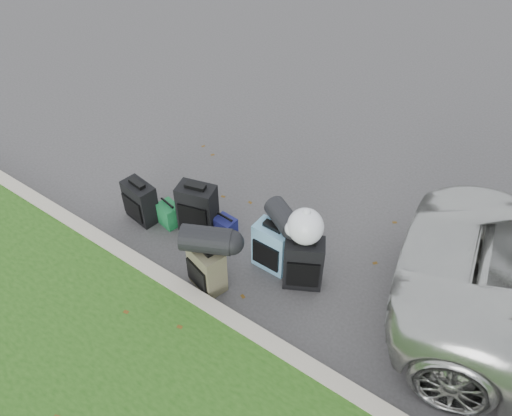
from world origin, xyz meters
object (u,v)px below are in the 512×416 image
Objects in this scene: suitcase_large_black_right at (303,263)px; suitcase_olive at (207,268)px; suitcase_teal at (273,247)px; suitcase_small_black at (141,202)px; tote_navy at (226,227)px; suitcase_large_black_left at (198,208)px; tote_green at (169,214)px.

suitcase_olive is at bearing -171.41° from suitcase_large_black_right.
suitcase_small_black is at bearing -170.18° from suitcase_teal.
suitcase_teal is 2.24× the size of tote_navy.
suitcase_large_black_right is (0.86, 0.66, 0.04)m from suitcase_olive.
suitcase_large_black_left is 1.17× the size of suitcase_olive.
suitcase_large_black_left reaches higher than tote_navy.
tote_green is at bearing -173.22° from suitcase_large_black_left.
suitcase_olive is at bearing -14.03° from tote_green.
tote_navy is at bearing 146.47° from suitcase_large_black_right.
suitcase_small_black is at bearing 158.04° from suitcase_large_black_right.
tote_navy is at bearing 30.08° from tote_green.
suitcase_large_black_left is at bearing 29.22° from suitcase_small_black.
suitcase_small_black is 0.79m from suitcase_large_black_left.
suitcase_large_black_right is (1.56, -0.00, -0.01)m from suitcase_large_black_left.
suitcase_olive is 0.84m from tote_navy.
suitcase_large_black_right is 2.39× the size of tote_navy.
suitcase_olive reaches higher than suitcase_small_black.
tote_green is (-1.07, 0.51, -0.13)m from suitcase_olive.
suitcase_large_black_left is 0.96m from suitcase_olive.
suitcase_large_black_left is 0.44m from tote_green.
suitcase_olive reaches higher than tote_navy.
suitcase_large_black_left is at bearing 33.98° from tote_green.
suitcase_large_black_right is at bearing 15.10° from suitcase_small_black.
suitcase_large_black_left is 0.42m from tote_navy.
suitcase_small_black reaches higher than tote_green.
suitcase_teal is 0.44m from suitcase_large_black_right.
tote_navy is at bearing -1.29° from suitcase_large_black_left.
suitcase_teal is at bearing -14.76° from suitcase_large_black_left.
suitcase_teal is 0.78m from tote_navy.
tote_navy is (-0.76, 0.07, -0.17)m from suitcase_teal.
suitcase_large_black_left is at bearing -162.47° from tote_navy.
tote_green is 0.77m from tote_navy.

